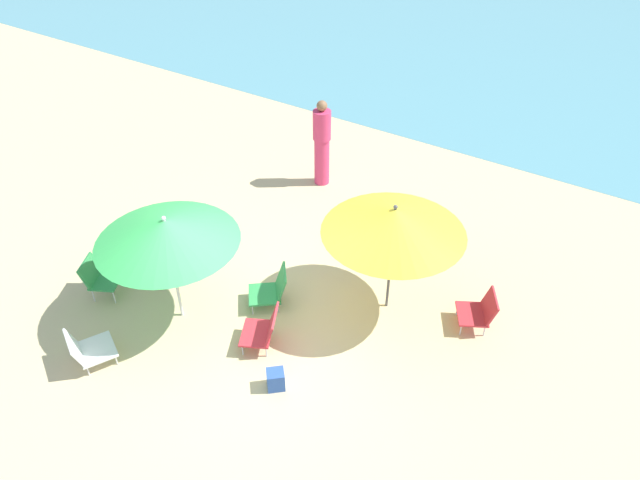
{
  "coord_description": "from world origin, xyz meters",
  "views": [
    {
      "loc": [
        4.02,
        -4.5,
        6.19
      ],
      "look_at": [
        0.14,
        1.52,
        0.7
      ],
      "focal_mm": 33.28,
      "sensor_mm": 36.0,
      "label": 1
    }
  ],
  "objects_px": {
    "beach_chair_c": "(272,289)",
    "beach_chair_e": "(387,234)",
    "umbrella_yellow": "(394,221)",
    "beach_chair_b": "(88,349)",
    "umbrella_green": "(166,231)",
    "person_a": "(322,143)",
    "beach_chair_f": "(99,276)",
    "beach_chair_d": "(264,329)",
    "beach_chair_a": "(480,311)",
    "beach_bag": "(276,380)",
    "person_b": "(158,247)"
  },
  "relations": [
    {
      "from": "beach_chair_d",
      "to": "person_a",
      "type": "xyz_separation_m",
      "value": [
        -1.64,
        4.03,
        0.56
      ]
    },
    {
      "from": "beach_chair_a",
      "to": "beach_chair_f",
      "type": "distance_m",
      "value": 5.63
    },
    {
      "from": "beach_chair_d",
      "to": "beach_chair_f",
      "type": "bearing_deg",
      "value": -16.91
    },
    {
      "from": "person_a",
      "to": "person_b",
      "type": "bearing_deg",
      "value": 110.59
    },
    {
      "from": "beach_chair_c",
      "to": "beach_bag",
      "type": "bearing_deg",
      "value": 89.19
    },
    {
      "from": "person_b",
      "to": "beach_chair_f",
      "type": "bearing_deg",
      "value": -50.42
    },
    {
      "from": "umbrella_green",
      "to": "beach_chair_b",
      "type": "relative_size",
      "value": 2.7
    },
    {
      "from": "beach_chair_b",
      "to": "person_b",
      "type": "relative_size",
      "value": 0.79
    },
    {
      "from": "beach_chair_d",
      "to": "person_b",
      "type": "height_order",
      "value": "person_b"
    },
    {
      "from": "beach_chair_c",
      "to": "beach_chair_e",
      "type": "distance_m",
      "value": 2.25
    },
    {
      "from": "umbrella_yellow",
      "to": "beach_chair_d",
      "type": "distance_m",
      "value": 2.31
    },
    {
      "from": "person_b",
      "to": "beach_bag",
      "type": "xyz_separation_m",
      "value": [
        2.95,
        -0.92,
        -0.29
      ]
    },
    {
      "from": "umbrella_yellow",
      "to": "beach_chair_a",
      "type": "bearing_deg",
      "value": 14.68
    },
    {
      "from": "person_a",
      "to": "beach_chair_f",
      "type": "bearing_deg",
      "value": 108.86
    },
    {
      "from": "beach_chair_e",
      "to": "beach_bag",
      "type": "bearing_deg",
      "value": -29.29
    },
    {
      "from": "umbrella_yellow",
      "to": "beach_chair_a",
      "type": "relative_size",
      "value": 2.94
    },
    {
      "from": "beach_chair_d",
      "to": "person_a",
      "type": "distance_m",
      "value": 4.39
    },
    {
      "from": "beach_chair_d",
      "to": "beach_chair_f",
      "type": "distance_m",
      "value": 2.76
    },
    {
      "from": "umbrella_yellow",
      "to": "beach_chair_b",
      "type": "distance_m",
      "value": 4.43
    },
    {
      "from": "person_a",
      "to": "beach_chair_d",
      "type": "bearing_deg",
      "value": 144.3
    },
    {
      "from": "beach_chair_a",
      "to": "beach_chair_d",
      "type": "relative_size",
      "value": 0.97
    },
    {
      "from": "umbrella_green",
      "to": "beach_chair_a",
      "type": "bearing_deg",
      "value": 29.94
    },
    {
      "from": "beach_chair_e",
      "to": "umbrella_yellow",
      "type": "bearing_deg",
      "value": -3.66
    },
    {
      "from": "beach_chair_f",
      "to": "person_a",
      "type": "relative_size",
      "value": 0.38
    },
    {
      "from": "umbrella_yellow",
      "to": "beach_chair_f",
      "type": "xyz_separation_m",
      "value": [
        -3.77,
        -2.12,
        -1.22
      ]
    },
    {
      "from": "beach_chair_c",
      "to": "beach_chair_d",
      "type": "xyz_separation_m",
      "value": [
        0.39,
        -0.72,
        0.0
      ]
    },
    {
      "from": "umbrella_green",
      "to": "beach_chair_c",
      "type": "height_order",
      "value": "umbrella_green"
    },
    {
      "from": "beach_chair_b",
      "to": "beach_chair_c",
      "type": "distance_m",
      "value": 2.64
    },
    {
      "from": "beach_chair_b",
      "to": "beach_chair_f",
      "type": "distance_m",
      "value": 1.4
    },
    {
      "from": "umbrella_yellow",
      "to": "beach_chair_e",
      "type": "distance_m",
      "value": 1.84
    },
    {
      "from": "beach_chair_e",
      "to": "person_a",
      "type": "height_order",
      "value": "person_a"
    },
    {
      "from": "beach_chair_d",
      "to": "person_a",
      "type": "relative_size",
      "value": 0.41
    },
    {
      "from": "umbrella_yellow",
      "to": "beach_chair_d",
      "type": "relative_size",
      "value": 2.86
    },
    {
      "from": "beach_chair_a",
      "to": "beach_chair_b",
      "type": "bearing_deg",
      "value": 10.99
    },
    {
      "from": "umbrella_green",
      "to": "beach_chair_e",
      "type": "height_order",
      "value": "umbrella_green"
    },
    {
      "from": "beach_bag",
      "to": "umbrella_green",
      "type": "bearing_deg",
      "value": 170.71
    },
    {
      "from": "person_b",
      "to": "beach_bag",
      "type": "relative_size",
      "value": 3.21
    },
    {
      "from": "beach_chair_a",
      "to": "beach_chair_e",
      "type": "bearing_deg",
      "value": -53.3
    },
    {
      "from": "beach_chair_a",
      "to": "beach_chair_d",
      "type": "distance_m",
      "value": 3.06
    },
    {
      "from": "person_a",
      "to": "beach_bag",
      "type": "bearing_deg",
      "value": 148.07
    },
    {
      "from": "beach_chair_a",
      "to": "beach_bag",
      "type": "height_order",
      "value": "beach_chair_a"
    },
    {
      "from": "beach_chair_e",
      "to": "person_b",
      "type": "bearing_deg",
      "value": -81.22
    },
    {
      "from": "beach_chair_a",
      "to": "beach_chair_c",
      "type": "relative_size",
      "value": 0.92
    },
    {
      "from": "beach_chair_c",
      "to": "beach_chair_e",
      "type": "xyz_separation_m",
      "value": [
        0.81,
        2.1,
        0.02
      ]
    },
    {
      "from": "person_a",
      "to": "beach_bag",
      "type": "relative_size",
      "value": 6.07
    },
    {
      "from": "beach_chair_b",
      "to": "beach_chair_e",
      "type": "relative_size",
      "value": 0.99
    },
    {
      "from": "beach_chair_e",
      "to": "beach_bag",
      "type": "relative_size",
      "value": 2.59
    },
    {
      "from": "beach_chair_b",
      "to": "beach_bag",
      "type": "distance_m",
      "value": 2.55
    },
    {
      "from": "beach_chair_f",
      "to": "umbrella_green",
      "type": "bearing_deg",
      "value": -14.34
    },
    {
      "from": "umbrella_green",
      "to": "beach_bag",
      "type": "distance_m",
      "value": 2.41
    }
  ]
}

